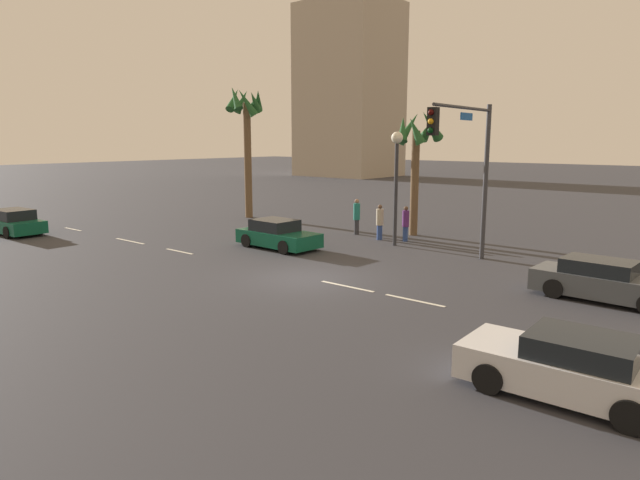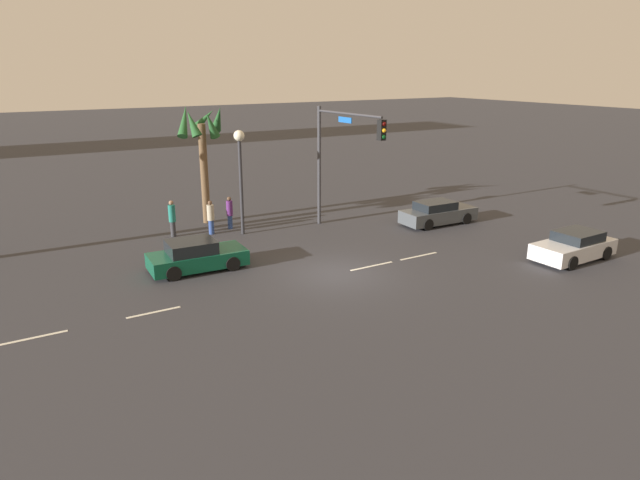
{
  "view_description": "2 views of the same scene",
  "coord_description": "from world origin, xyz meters",
  "px_view_note": "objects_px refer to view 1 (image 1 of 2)",
  "views": [
    {
      "loc": [
        13.3,
        -15.21,
        5.1
      ],
      "look_at": [
        -0.4,
        1.19,
        1.24
      ],
      "focal_mm": 31.28,
      "sensor_mm": 36.0,
      "label": 1
    },
    {
      "loc": [
        -12.26,
        -19.19,
        8.52
      ],
      "look_at": [
        -0.04,
        1.37,
        1.16
      ],
      "focal_mm": 31.59,
      "sensor_mm": 36.0,
      "label": 2
    }
  ],
  "objects_px": {
    "car_2": "(12,222)",
    "car_3": "(278,235)",
    "palm_tree_0": "(246,121)",
    "traffic_signal": "(470,156)",
    "pedestrian_1": "(357,216)",
    "building_1": "(349,91)",
    "car_1": "(570,367)",
    "streetlamp": "(396,165)",
    "car_0": "(605,282)",
    "pedestrian_0": "(406,223)",
    "palm_tree_1": "(417,144)",
    "pedestrian_2": "(380,221)"
  },
  "relations": [
    {
      "from": "streetlamp",
      "to": "palm_tree_0",
      "type": "height_order",
      "value": "palm_tree_0"
    },
    {
      "from": "car_1",
      "to": "palm_tree_0",
      "type": "bearing_deg",
      "value": 150.2
    },
    {
      "from": "car_0",
      "to": "streetlamp",
      "type": "relative_size",
      "value": 0.82
    },
    {
      "from": "car_3",
      "to": "pedestrian_2",
      "type": "bearing_deg",
      "value": 63.13
    },
    {
      "from": "car_0",
      "to": "car_1",
      "type": "distance_m",
      "value": 7.97
    },
    {
      "from": "pedestrian_1",
      "to": "traffic_signal",
      "type": "bearing_deg",
      "value": -23.57
    },
    {
      "from": "car_0",
      "to": "pedestrian_0",
      "type": "relative_size",
      "value": 2.51
    },
    {
      "from": "car_2",
      "to": "building_1",
      "type": "relative_size",
      "value": 0.2
    },
    {
      "from": "pedestrian_1",
      "to": "streetlamp",
      "type": "bearing_deg",
      "value": -22.96
    },
    {
      "from": "car_0",
      "to": "car_2",
      "type": "xyz_separation_m",
      "value": [
        -28.29,
        -6.76,
        0.01
      ]
    },
    {
      "from": "car_2",
      "to": "pedestrian_0",
      "type": "height_order",
      "value": "pedestrian_0"
    },
    {
      "from": "streetlamp",
      "to": "car_2",
      "type": "bearing_deg",
      "value": -149.64
    },
    {
      "from": "car_3",
      "to": "pedestrian_0",
      "type": "relative_size",
      "value": 2.36
    },
    {
      "from": "pedestrian_1",
      "to": "palm_tree_1",
      "type": "distance_m",
      "value": 4.95
    },
    {
      "from": "car_2",
      "to": "car_3",
      "type": "xyz_separation_m",
      "value": [
        14.04,
        6.42,
        -0.01
      ]
    },
    {
      "from": "building_1",
      "to": "pedestrian_1",
      "type": "bearing_deg",
      "value": -51.24
    },
    {
      "from": "streetlamp",
      "to": "palm_tree_1",
      "type": "distance_m",
      "value": 3.48
    },
    {
      "from": "pedestrian_1",
      "to": "pedestrian_2",
      "type": "bearing_deg",
      "value": -16.98
    },
    {
      "from": "streetlamp",
      "to": "pedestrian_0",
      "type": "xyz_separation_m",
      "value": [
        -0.19,
        1.31,
        -2.95
      ]
    },
    {
      "from": "car_1",
      "to": "pedestrian_0",
      "type": "height_order",
      "value": "pedestrian_0"
    },
    {
      "from": "car_3",
      "to": "palm_tree_1",
      "type": "distance_m",
      "value": 9.06
    },
    {
      "from": "streetlamp",
      "to": "car_3",
      "type": "bearing_deg",
      "value": -133.88
    },
    {
      "from": "car_0",
      "to": "car_2",
      "type": "distance_m",
      "value": 29.09
    },
    {
      "from": "building_1",
      "to": "car_1",
      "type": "bearing_deg",
      "value": -48.13
    },
    {
      "from": "car_2",
      "to": "palm_tree_0",
      "type": "distance_m",
      "value": 14.93
    },
    {
      "from": "car_2",
      "to": "car_3",
      "type": "relative_size",
      "value": 1.11
    },
    {
      "from": "car_0",
      "to": "streetlamp",
      "type": "xyz_separation_m",
      "value": [
        -10.3,
        3.78,
        3.27
      ]
    },
    {
      "from": "palm_tree_0",
      "to": "pedestrian_1",
      "type": "bearing_deg",
      "value": -5.26
    },
    {
      "from": "car_1",
      "to": "pedestrian_2",
      "type": "relative_size",
      "value": 2.29
    },
    {
      "from": "car_1",
      "to": "palm_tree_1",
      "type": "bearing_deg",
      "value": 129.5
    },
    {
      "from": "palm_tree_0",
      "to": "palm_tree_1",
      "type": "xyz_separation_m",
      "value": [
        12.08,
        0.95,
        -1.44
      ]
    },
    {
      "from": "streetlamp",
      "to": "pedestrian_1",
      "type": "relative_size",
      "value": 2.83
    },
    {
      "from": "car_2",
      "to": "building_1",
      "type": "bearing_deg",
      "value": 107.25
    },
    {
      "from": "car_2",
      "to": "pedestrian_0",
      "type": "bearing_deg",
      "value": 33.65
    },
    {
      "from": "streetlamp",
      "to": "building_1",
      "type": "height_order",
      "value": "building_1"
    },
    {
      "from": "traffic_signal",
      "to": "streetlamp",
      "type": "height_order",
      "value": "traffic_signal"
    },
    {
      "from": "traffic_signal",
      "to": "pedestrian_1",
      "type": "height_order",
      "value": "traffic_signal"
    },
    {
      "from": "palm_tree_1",
      "to": "building_1",
      "type": "xyz_separation_m",
      "value": [
        -33.39,
        38.39,
        6.94
      ]
    },
    {
      "from": "streetlamp",
      "to": "building_1",
      "type": "distance_m",
      "value": 54.46
    },
    {
      "from": "traffic_signal",
      "to": "palm_tree_0",
      "type": "relative_size",
      "value": 0.76
    },
    {
      "from": "car_1",
      "to": "traffic_signal",
      "type": "distance_m",
      "value": 12.35
    },
    {
      "from": "pedestrian_1",
      "to": "car_1",
      "type": "bearing_deg",
      "value": -41.41
    },
    {
      "from": "car_0",
      "to": "car_3",
      "type": "height_order",
      "value": "car_3"
    },
    {
      "from": "car_2",
      "to": "traffic_signal",
      "type": "xyz_separation_m",
      "value": [
        22.69,
        8.46,
        3.82
      ]
    },
    {
      "from": "car_3",
      "to": "building_1",
      "type": "distance_m",
      "value": 55.97
    },
    {
      "from": "car_3",
      "to": "palm_tree_0",
      "type": "xyz_separation_m",
      "value": [
        -8.92,
        6.41,
        5.67
      ]
    },
    {
      "from": "car_2",
      "to": "pedestrian_1",
      "type": "relative_size",
      "value": 2.43
    },
    {
      "from": "car_3",
      "to": "car_2",
      "type": "bearing_deg",
      "value": -155.41
    },
    {
      "from": "car_1",
      "to": "pedestrian_1",
      "type": "relative_size",
      "value": 2.16
    },
    {
      "from": "palm_tree_0",
      "to": "building_1",
      "type": "bearing_deg",
      "value": 118.44
    }
  ]
}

